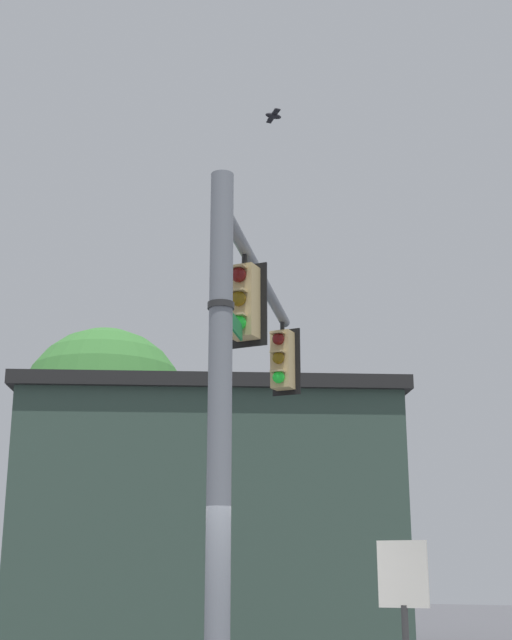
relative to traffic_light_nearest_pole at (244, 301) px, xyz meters
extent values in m
cylinder|color=slate|center=(-0.38, 1.44, -2.09)|extent=(0.29, 0.29, 6.68)
cylinder|color=slate|center=(0.31, -1.20, 0.79)|extent=(1.57, 5.33, 0.18)
cylinder|color=black|center=(0.00, -0.02, 0.61)|extent=(0.08, 0.08, 0.18)
cube|color=tan|center=(0.00, -0.02, -0.01)|extent=(0.36, 0.30, 1.05)
sphere|color=#590F0F|center=(0.00, 0.17, 0.34)|extent=(0.22, 0.22, 0.22)
cube|color=tan|center=(0.00, 0.19, 0.44)|extent=(0.24, 0.20, 0.03)
sphere|color=brown|center=(0.00, 0.17, -0.01)|extent=(0.22, 0.22, 0.22)
cube|color=tan|center=(0.00, 0.19, 0.09)|extent=(0.24, 0.20, 0.03)
sphere|color=#1EE533|center=(0.00, 0.17, -0.36)|extent=(0.22, 0.22, 0.22)
cube|color=tan|center=(0.00, 0.19, -0.26)|extent=(0.24, 0.20, 0.03)
cube|color=black|center=(0.00, -0.19, -0.01)|extent=(0.54, 0.03, 1.22)
cylinder|color=black|center=(0.92, -3.52, 0.61)|extent=(0.08, 0.08, 0.18)
cube|color=tan|center=(0.92, -3.52, -0.01)|extent=(0.36, 0.30, 1.05)
sphere|color=#590F0F|center=(0.92, -3.33, 0.34)|extent=(0.22, 0.22, 0.22)
cube|color=tan|center=(0.92, -3.31, 0.44)|extent=(0.24, 0.20, 0.03)
sphere|color=brown|center=(0.92, -3.33, -0.01)|extent=(0.22, 0.22, 0.22)
cube|color=tan|center=(0.92, -3.31, 0.09)|extent=(0.24, 0.20, 0.03)
sphere|color=#1EE533|center=(0.92, -3.33, -0.36)|extent=(0.22, 0.22, 0.22)
cube|color=tan|center=(0.92, -3.31, -0.26)|extent=(0.24, 0.20, 0.03)
cube|color=black|center=(0.92, -3.69, -0.01)|extent=(0.54, 0.03, 1.22)
cube|color=#147238|center=(-0.20, 0.73, -0.51)|extent=(0.32, 1.11, 0.22)
cube|color=white|center=(-0.20, 0.73, -0.51)|extent=(0.30, 1.11, 0.04)
cylinder|color=#262626|center=(-0.38, 1.44, -0.51)|extent=(0.33, 0.33, 0.08)
ellipsoid|color=black|center=(-0.46, -0.03, 2.81)|extent=(0.24, 0.24, 0.08)
cube|color=black|center=(-0.47, -0.02, 2.82)|extent=(0.30, 0.28, 0.03)
cube|color=black|center=(-0.44, -0.05, 2.82)|extent=(0.29, 0.28, 0.07)
cube|color=#33473D|center=(5.17, -8.73, -2.70)|extent=(10.89, 10.76, 5.46)
cube|color=maroon|center=(7.18, -12.43, -2.42)|extent=(6.91, 4.39, 0.30)
cube|color=black|center=(5.17, -8.73, 0.18)|extent=(11.32, 11.19, 0.30)
cylinder|color=#4C3823|center=(8.24, -8.54, -3.28)|extent=(0.34, 0.34, 4.29)
sphere|color=#387533|center=(8.24, -8.54, 0.41)|extent=(4.42, 4.42, 4.42)
cube|color=silver|center=(-2.18, 0.20, -3.68)|extent=(0.60, 0.04, 0.76)
camera|label=1|loc=(-5.14, 10.62, -3.63)|focal=49.38mm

